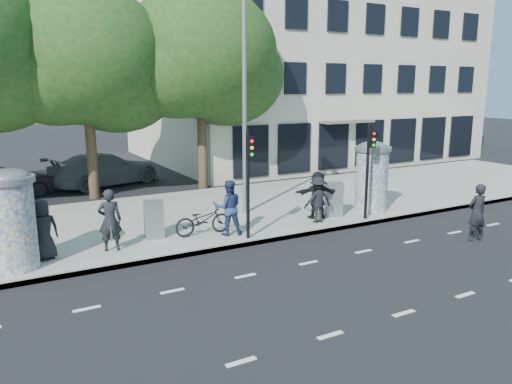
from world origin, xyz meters
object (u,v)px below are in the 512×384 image
ped_a (43,230)px  car_mid (4,183)px  bicycle (203,220)px  cabinet_right (334,199)px  ped_d (318,200)px  man_road (477,213)px  ped_b (110,220)px  street_lamp (245,87)px  ped_c (229,208)px  traffic_pole_far (369,162)px  ped_f (318,195)px  car_right (105,169)px  traffic_pole_near (249,173)px  ad_column_right (372,175)px  cabinet_left (154,219)px  ad_column_left (11,217)px

ped_a → car_mid: (-0.52, 9.55, -0.30)m
bicycle → cabinet_right: 5.14m
ped_a → ped_d: size_ratio=1.05×
ped_d → cabinet_right: size_ratio=1.29×
ped_d → car_mid: ped_d is taller
man_road → ped_b: bearing=-13.9°
street_lamp → ped_d: 4.77m
ped_c → cabinet_right: ped_c is taller
car_mid → traffic_pole_far: bearing=-154.5°
ped_c → car_mid: size_ratio=0.42×
ped_f → car_mid: size_ratio=0.41×
man_road → car_right: (-8.24, 14.90, -0.12)m
street_lamp → ped_a: street_lamp is taller
ped_b → bicycle: 2.99m
ped_d → bicycle: size_ratio=0.86×
street_lamp → bicycle: 5.15m
car_mid → cabinet_right: bearing=-153.9°
traffic_pole_near → ped_c: size_ratio=1.90×
ad_column_right → cabinet_right: bearing=179.1°
ad_column_right → car_mid: bearing=141.3°
ped_b → cabinet_right: (8.09, -0.01, -0.29)m
ped_b → man_road: size_ratio=0.99×
ped_a → ped_c: size_ratio=0.95×
ped_d → car_mid: bearing=-43.0°
traffic_pole_far → car_right: traffic_pole_far is taller
ped_a → man_road: (12.26, -4.37, -0.07)m
ad_column_right → street_lamp: (-4.40, 1.93, 3.26)m
cabinet_right → car_right: bearing=143.5°
ad_column_right → ped_a: ad_column_right is taller
ped_a → bicycle: (4.74, 0.01, -0.36)m
ped_a → car_mid: bearing=-96.5°
street_lamp → ped_f: street_lamp is taller
car_mid → cabinet_left: bearing=-178.3°
ad_column_left → ped_a: size_ratio=1.57×
ped_b → car_mid: 9.96m
street_lamp → bicycle: bearing=-144.9°
street_lamp → car_right: size_ratio=1.45×
ped_f → car_mid: ped_f is taller
traffic_pole_far → cabinet_left: (-7.36, 1.54, -1.48)m
ad_column_left → ped_b: (2.55, 0.24, -0.47)m
ad_column_left → ped_f: 9.95m
ped_d → traffic_pole_far: bearing=167.9°
ad_column_right → ped_d: size_ratio=1.64×
ped_a → cabinet_left: bearing=178.5°
traffic_pole_near → cabinet_left: 3.34m
ped_a → car_mid: ped_a is taller
traffic_pole_far → cabinet_right: bearing=128.8°
traffic_pole_near → bicycle: bearing=134.8°
street_lamp → bicycle: street_lamp is taller
cabinet_left → traffic_pole_far: bearing=-3.6°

